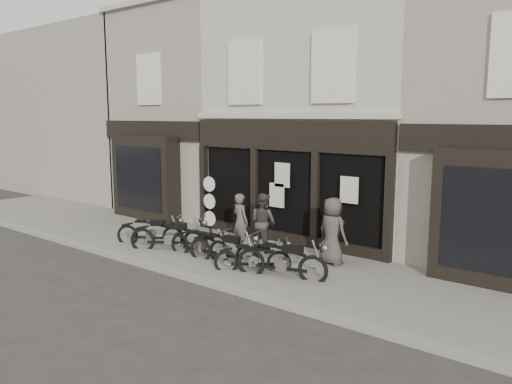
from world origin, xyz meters
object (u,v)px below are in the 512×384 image
Objects in this scene: man_centre at (263,222)px; motorcycle_1 at (170,239)px; motorcycle_5 at (283,264)px; advert_sign_post at (210,206)px; man_right at (332,231)px; motorcycle_2 at (200,246)px; man_left at (240,221)px; motorcycle_3 at (224,251)px; motorcycle_4 at (254,260)px; motorcycle_0 at (151,234)px.

motorcycle_1 is at bearing 43.93° from man_centre.
man_centre is (-1.85, 1.61, 0.52)m from motorcycle_5.
advert_sign_post is at bearing 137.20° from motorcycle_5.
motorcycle_1 is at bearing 163.96° from motorcycle_5.
man_right is (0.41, 1.70, 0.57)m from motorcycle_5.
motorcycle_2 is 1.48m from man_left.
man_right reaches higher than motorcycle_5.
motorcycle_3 is 1.32× the size of man_left.
motorcycle_4 is at bearing -35.04° from advert_sign_post.
man_centre is at bearing 12.70° from man_right.
man_right is (4.50, 1.72, 0.57)m from motorcycle_1.
advert_sign_post reaches higher than man_centre.
man_left reaches higher than motorcycle_5.
man_left is (-1.62, 1.39, 0.57)m from motorcycle_4.
motorcycle_5 is at bearing -32.39° from motorcycle_1.
advert_sign_post reaches higher than man_right.
motorcycle_2 is 0.90× the size of motorcycle_5.
motorcycle_4 is at bearing -32.65° from motorcycle_0.
man_centre reaches higher than motorcycle_3.
motorcycle_1 is 2.16m from man_left.
motorcycle_0 is at bearing 32.84° from man_centre.
motorcycle_1 is 1.26× the size of man_left.
man_centre is (0.67, 0.24, 0.02)m from man_left.
man_left is (0.40, 1.31, 0.56)m from motorcycle_2.
man_centre is 0.81× the size of advert_sign_post.
motorcycle_3 is at bearing 125.63° from man_left.
man_centre reaches higher than man_left.
advert_sign_post reaches higher than motorcycle_1.
advert_sign_post is at bearing 110.89° from motorcycle_4.
man_centre reaches higher than motorcycle_1.
man_right is 5.14m from advert_sign_post.
motorcycle_3 is at bearing 45.82° from man_right.
motorcycle_0 is 5.10m from motorcycle_5.
motorcycle_1 is at bearing 142.72° from motorcycle_4.
man_left is (-0.56, 1.35, 0.53)m from motorcycle_3.
motorcycle_0 is 4.20m from motorcycle_4.
man_right is (5.50, 1.60, 0.61)m from motorcycle_0.
man_right reaches higher than motorcycle_1.
motorcycle_2 is 1.21× the size of man_centre.
motorcycle_4 is 1.02× the size of man_left.
motorcycle_0 is at bearing 140.52° from motorcycle_1.
motorcycle_2 is 0.94× the size of motorcycle_3.
man_left is 2.95m from man_right.
motorcycle_2 is (1.17, 0.08, -0.05)m from motorcycle_1.
motorcycle_1 is 2.50m from advert_sign_post.
motorcycle_1 is at bearing 31.46° from man_right.
advert_sign_post is (-2.85, 0.73, 0.05)m from man_centre.
motorcycle_1 is 1.22× the size of man_centre.
motorcycle_5 is 1.28× the size of man_right.
motorcycle_1 is 1.17m from motorcycle_2.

